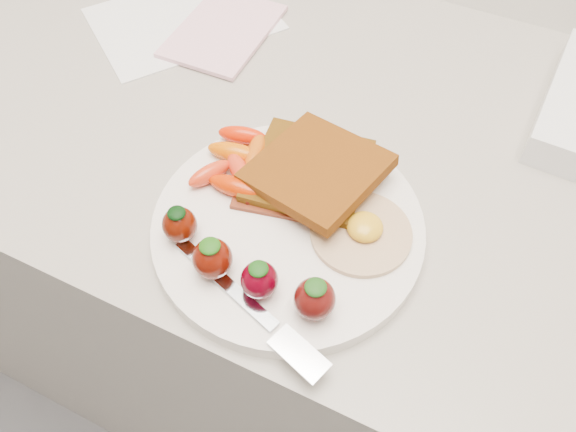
% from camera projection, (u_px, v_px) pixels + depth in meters
% --- Properties ---
extents(counter, '(2.00, 0.60, 0.90)m').
position_uv_depth(counter, '(332.00, 310.00, 1.01)').
color(counter, gray).
rests_on(counter, ground).
extents(plate, '(0.27, 0.27, 0.02)m').
position_uv_depth(plate, '(288.00, 227.00, 0.56)').
color(plate, white).
rests_on(plate, counter).
extents(toast_lower, '(0.13, 0.13, 0.01)m').
position_uv_depth(toast_lower, '(309.00, 172.00, 0.58)').
color(toast_lower, black).
rests_on(toast_lower, plate).
extents(toast_upper, '(0.14, 0.14, 0.03)m').
position_uv_depth(toast_upper, '(317.00, 170.00, 0.56)').
color(toast_upper, '#4B1E08').
rests_on(toast_upper, toast_lower).
extents(fried_egg, '(0.12, 0.12, 0.02)m').
position_uv_depth(fried_egg, '(362.00, 231.00, 0.54)').
color(fried_egg, beige).
rests_on(fried_egg, plate).
extents(bacon_strips, '(0.11, 0.07, 0.01)m').
position_uv_depth(bacon_strips, '(288.00, 202.00, 0.56)').
color(bacon_strips, '#4C0D10').
rests_on(bacon_strips, plate).
extents(baby_carrots, '(0.09, 0.10, 0.02)m').
position_uv_depth(baby_carrots, '(237.00, 162.00, 0.59)').
color(baby_carrots, '#DA5B00').
rests_on(baby_carrots, plate).
extents(strawberries, '(0.18, 0.06, 0.05)m').
position_uv_depth(strawberries, '(243.00, 266.00, 0.50)').
color(strawberries, '#490D02').
rests_on(strawberries, plate).
extents(fork, '(0.18, 0.08, 0.00)m').
position_uv_depth(fork, '(257.00, 313.00, 0.49)').
color(fork, '#B0BBCB').
rests_on(fork, plate).
extents(paper_sheet, '(0.28, 0.30, 0.00)m').
position_uv_depth(paper_sheet, '(183.00, 19.00, 0.78)').
color(paper_sheet, white).
rests_on(paper_sheet, counter).
extents(notepad, '(0.12, 0.17, 0.01)m').
position_uv_depth(notepad, '(224.00, 31.00, 0.75)').
color(notepad, '#F3B5C6').
rests_on(notepad, paper_sheet).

